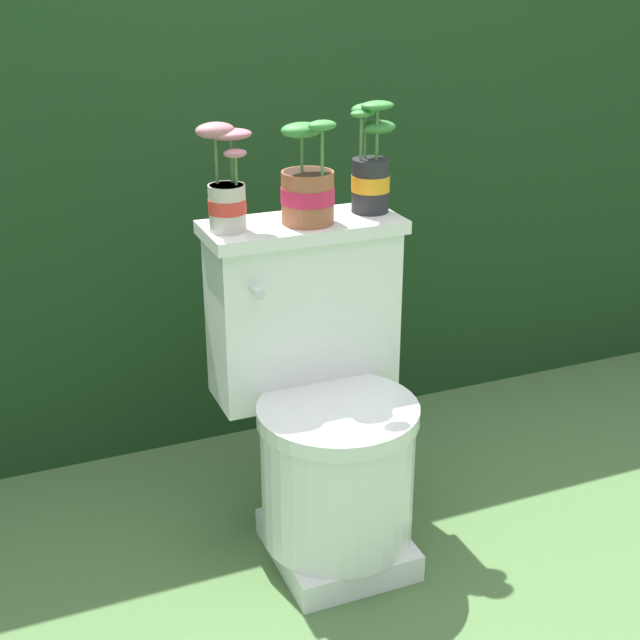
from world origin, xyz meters
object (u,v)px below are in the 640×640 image
at_px(potted_plant_left, 226,187).
at_px(potted_plant_midleft, 308,189).
at_px(potted_plant_middle, 371,169).
at_px(toilet, 323,410).

height_order(potted_plant_left, potted_plant_midleft, potted_plant_midleft).
xyz_separation_m(potted_plant_left, potted_plant_middle, (0.35, 0.02, 0.00)).
bearing_deg(potted_plant_middle, toilet, -141.65).
xyz_separation_m(toilet, potted_plant_left, (-0.18, 0.12, 0.52)).
distance_m(toilet, potted_plant_midleft, 0.51).
bearing_deg(potted_plant_middle, potted_plant_midleft, -168.49).
bearing_deg(potted_plant_left, toilet, -34.23).
bearing_deg(potted_plant_middle, potted_plant_left, -176.92).
xyz_separation_m(toilet, potted_plant_middle, (0.18, 0.14, 0.53)).
height_order(potted_plant_midleft, potted_plant_middle, potted_plant_middle).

